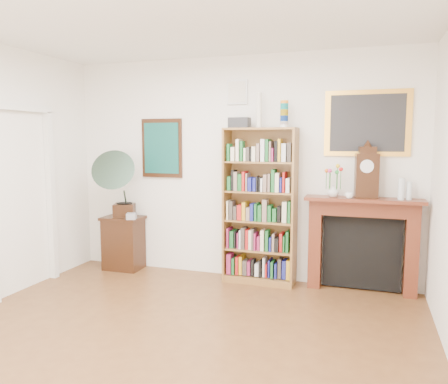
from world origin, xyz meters
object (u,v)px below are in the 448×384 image
Objects in this scene: side_cabinet at (124,243)px; bottle_right at (409,191)px; bookshelf at (260,197)px; teacup at (349,195)px; fireplace at (362,236)px; gramophone at (117,180)px; mantel_clock at (367,173)px; cd_stack at (131,216)px; bottle_left at (401,189)px; flower_vase at (333,191)px.

bottle_right is (3.57, 0.05, 0.84)m from side_cabinet.
bookshelf reaches higher than teacup.
fireplace is 0.73m from bottle_right.
gramophone is 1.56× the size of mantel_clock.
fireplace is 0.74m from mantel_clock.
fireplace reaches higher than cd_stack.
bookshelf is at bearing -17.49° from gramophone.
teacup reaches higher than fireplace.
side_cabinet is at bearing 179.39° from teacup.
mantel_clock is (3.12, 0.06, 1.02)m from side_cabinet.
mantel_clock is at bearing 2.33° from bookshelf.
bottle_left reaches higher than bottle_right.
gramophone is 3.59m from bottle_right.
flower_vase is (2.76, 0.04, 0.81)m from side_cabinet.
bottle_right is at bearing 7.69° from teacup.
bookshelf is 3.03× the size of side_cabinet.
gramophone is at bearing -176.54° from fireplace.
bookshelf is 1.67× the size of fireplace.
fireplace is 3.18m from gramophone.
bookshelf is 25.54× the size of teacup.
mantel_clock is at bearing 27.47° from teacup.
side_cabinet is at bearing 148.35° from cd_stack.
bottle_left is at bearing -12.19° from fireplace.
cd_stack is at bearing -177.18° from bottle_left.
bookshelf is at bearing -179.40° from bottle_right.
gramophone is at bearing -100.53° from side_cabinet.
bottle_left is at bearing -14.77° from mantel_clock.
cd_stack is 2.76m from teacup.
teacup is 0.43× the size of bottle_right.
gramophone is (-1.91, -0.12, 0.17)m from bookshelf.
gramophone is 2.96m from teacup.
mantel_clock is 0.42m from flower_vase.
bottle_right is at bearing -7.75° from fireplace.
cd_stack is at bearing -176.14° from flower_vase.
bottle_left is (0.73, -0.01, 0.05)m from flower_vase.
side_cabinet is 8.44× the size of teacup.
cd_stack is 0.60× the size of bottle_right.
teacup is 0.64m from bottle_right.
gramophone is 7.53× the size of cd_stack.
bottle_left is (3.51, 0.12, -0.01)m from gramophone.
flower_vase reaches higher than fireplace.
mantel_clock is at bearing 3.72° from cd_stack.
side_cabinet is at bearing -179.14° from bottle_right.
side_cabinet is 3.60m from bottle_left.
bookshelf is at bearing 5.57° from cd_stack.
flower_vase is at bearing 157.78° from teacup.
mantel_clock is (2.91, 0.19, 0.62)m from cd_stack.
gramophone is 2.78m from flower_vase.
side_cabinet is at bearing -178.10° from fireplace.
mantel_clock is at bearing -18.45° from gramophone.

